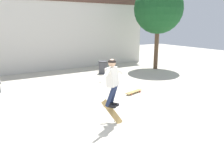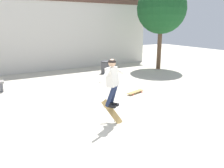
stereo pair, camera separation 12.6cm
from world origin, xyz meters
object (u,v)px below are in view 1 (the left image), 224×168
(trash_bin, at_px, (103,67))
(skateboard_resting, at_px, (134,92))
(tree_right, at_px, (158,9))
(skater, at_px, (112,79))
(skateboard_flipping, at_px, (112,112))

(trash_bin, xyz_separation_m, skateboard_resting, (-0.75, -4.03, -0.30))
(tree_right, relative_size, trash_bin, 7.28)
(skater, relative_size, skateboard_resting, 1.51)
(trash_bin, bearing_deg, skater, -116.39)
(skater, distance_m, skateboard_resting, 3.17)
(tree_right, height_order, trash_bin, tree_right)
(skateboard_flipping, xyz_separation_m, skateboard_resting, (2.18, 1.88, -0.24))
(trash_bin, bearing_deg, skateboard_resting, -100.53)
(skateboard_resting, bearing_deg, tree_right, 24.34)
(trash_bin, distance_m, skateboard_flipping, 6.60)
(trash_bin, distance_m, skater, 6.71)
(skateboard_flipping, height_order, skateboard_resting, skateboard_flipping)
(trash_bin, relative_size, skateboard_flipping, 1.01)
(tree_right, xyz_separation_m, trash_bin, (-3.57, 0.50, -3.27))
(trash_bin, xyz_separation_m, skateboard_flipping, (-2.93, -5.91, -0.06))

